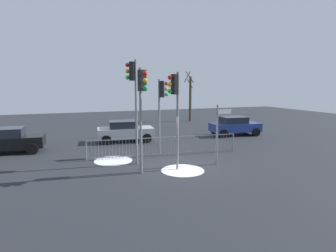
{
  "coord_description": "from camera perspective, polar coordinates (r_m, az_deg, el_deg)",
  "views": [
    {
      "loc": [
        -5.38,
        -12.57,
        3.95
      ],
      "look_at": [
        0.32,
        2.49,
        1.62
      ],
      "focal_mm": 30.62,
      "sensor_mm": 36.0,
      "label": 1
    }
  ],
  "objects": [
    {
      "name": "traffic_light_mid_left",
      "position": [
        12.97,
        1.4,
        5.4
      ],
      "size": [
        0.56,
        0.36,
        4.51
      ],
      "rotation": [
        0.0,
        0.0,
        1.76
      ],
      "color": "slate",
      "rests_on": "ground"
    },
    {
      "name": "car_blue_mid",
      "position": [
        23.04,
        13.11,
        0.09
      ],
      "size": [
        3.97,
        2.29,
        1.47
      ],
      "rotation": [
        0.0,
        0.0,
        -0.11
      ],
      "color": "navy",
      "rests_on": "ground"
    },
    {
      "name": "direction_sign_post",
      "position": [
        14.32,
        9.96,
        -1.03
      ],
      "size": [
        0.79,
        0.09,
        2.98
      ],
      "rotation": [
        0.0,
        0.0,
        -0.05
      ],
      "color": "slate",
      "rests_on": "ground"
    },
    {
      "name": "traffic_light_foreground_right",
      "position": [
        15.93,
        -1.25,
        5.25
      ],
      "size": [
        0.51,
        0.42,
        4.25
      ],
      "rotation": [
        0.0,
        0.0,
        4.19
      ],
      "color": "slate",
      "rests_on": "ground"
    },
    {
      "name": "car_silver_near",
      "position": [
        20.16,
        -8.56,
        -0.94
      ],
      "size": [
        3.97,
        2.28,
        1.47
      ],
      "rotation": [
        0.0,
        0.0,
        -0.11
      ],
      "color": "#B2B5BA",
      "rests_on": "ground"
    },
    {
      "name": "traffic_light_foreground_left",
      "position": [
        14.09,
        -6.94,
        7.36
      ],
      "size": [
        0.5,
        0.43,
        5.14
      ],
      "rotation": [
        0.0,
        0.0,
        0.99
      ],
      "color": "slate",
      "rests_on": "ground"
    },
    {
      "name": "pedestrian_guard_railing",
      "position": [
        15.99,
        -0.66,
        -4.02
      ],
      "size": [
        8.46,
        0.87,
        1.07
      ],
      "rotation": [
        0.0,
        0.0,
        -0.1
      ],
      "color": "slate",
      "rests_on": "ground"
    },
    {
      "name": "car_black_trailing",
      "position": [
        19.06,
        -29.22,
        -2.43
      ],
      "size": [
        3.9,
        2.14,
        1.47
      ],
      "rotation": [
        0.0,
        0.0,
        -0.07
      ],
      "color": "black",
      "rests_on": "ground"
    },
    {
      "name": "snow_patch_island",
      "position": [
        15.34,
        -10.84,
        -6.8
      ],
      "size": [
        1.98,
        1.98,
        0.01
      ],
      "primitive_type": "cylinder",
      "color": "white",
      "rests_on": "ground"
    },
    {
      "name": "snow_patch_kerb",
      "position": [
        13.44,
        2.92,
        -8.82
      ],
      "size": [
        2.0,
        2.0,
        0.01
      ],
      "primitive_type": "cylinder",
      "color": "white",
      "rests_on": "ground"
    },
    {
      "name": "bare_tree_left",
      "position": [
        31.35,
        4.43,
        5.77
      ],
      "size": [
        0.94,
        1.3,
        5.41
      ],
      "color": "#473828",
      "rests_on": "ground"
    },
    {
      "name": "traffic_light_mid_right",
      "position": [
        12.39,
        -5.21,
        5.77
      ],
      "size": [
        0.36,
        0.56,
        4.67
      ],
      "rotation": [
        0.0,
        0.0,
        3.39
      ],
      "color": "slate",
      "rests_on": "ground"
    },
    {
      "name": "ground_plane",
      "position": [
        14.23,
        2.36,
        -7.88
      ],
      "size": [
        60.0,
        60.0,
        0.0
      ],
      "primitive_type": "plane",
      "color": "#26282D"
    }
  ]
}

